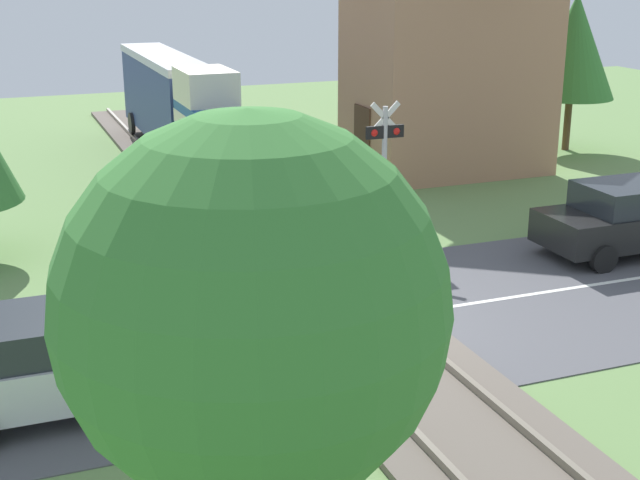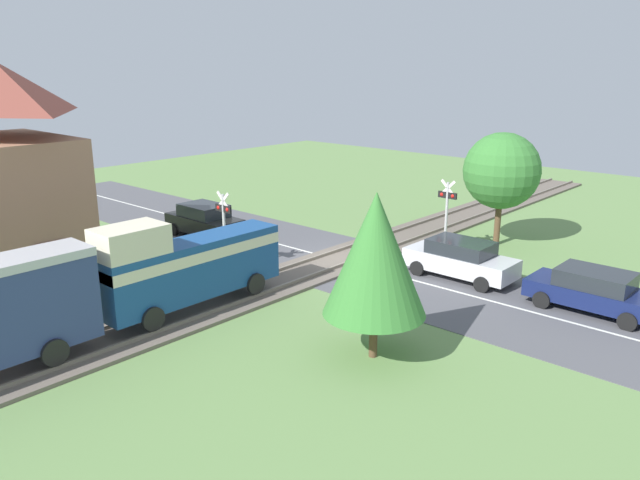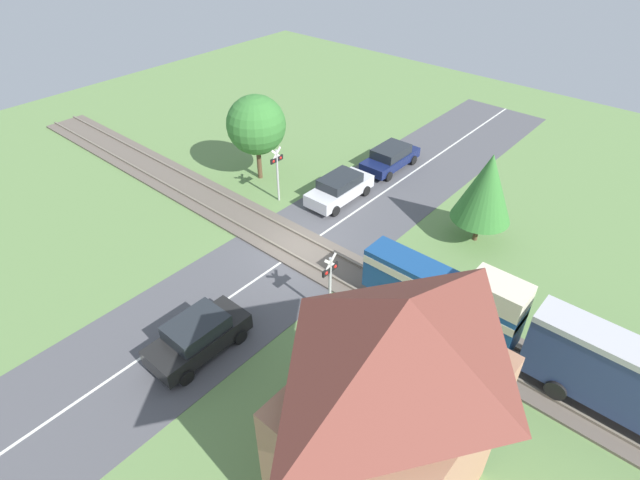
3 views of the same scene
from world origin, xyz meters
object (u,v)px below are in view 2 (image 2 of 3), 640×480
Objects in this scene: car_far_side at (204,220)px; car_behind_queue at (594,290)px; pedestrian_by_station at (46,293)px; crossing_signal_west_approach at (447,206)px; crossing_signal_east_approach at (224,221)px; car_near_crossing at (460,259)px; train at (60,296)px; station_building at (8,178)px.

car_far_side is 17.48m from car_behind_queue.
car_far_side is 10.14m from pedestrian_by_station.
crossing_signal_west_approach is 9.66m from crossing_signal_east_approach.
pedestrian_by_station is (6.29, 14.95, -1.39)m from crossing_signal_west_approach.
car_near_crossing is 5.04m from car_behind_queue.
crossing_signal_west_approach is at bearing -122.72° from crossing_signal_east_approach.
pedestrian_by_station is at bearing -17.81° from train.
crossing_signal_east_approach is at bearing 23.75° from car_behind_queue.
car_behind_queue is 1.31× the size of crossing_signal_west_approach.
train is at bearing 53.77° from car_behind_queue.
train reaches higher than car_near_crossing.
station_building is at bearing 51.11° from crossing_signal_east_approach.
crossing_signal_west_approach is at bearing -99.19° from train.
pedestrian_by_station is (1.06, 6.82, -1.39)m from crossing_signal_east_approach.
station_building reaches higher than crossing_signal_east_approach.
train is at bearing 165.48° from station_building.
car_far_side is at bearing -55.38° from train.
car_behind_queue is at bearing -137.75° from pedestrian_by_station.
car_near_crossing is at bearing -143.61° from crossing_signal_east_approach.
station_building reaches higher than car_near_crossing.
crossing_signal_west_approach reaches higher than pedestrian_by_station.
car_near_crossing is at bearing -124.69° from pedestrian_by_station.
pedestrian_by_station is (-3.66, 9.45, -0.14)m from car_far_side.
car_near_crossing is 1.32× the size of crossing_signal_east_approach.
station_building is 5.13m from pedestrian_by_station.
station_building is (12.36, 11.57, 3.22)m from car_near_crossing.
crossing_signal_west_approach is 2.17× the size of pedestrian_by_station.
crossing_signal_west_approach is at bearing -125.47° from station_building.
car_near_crossing is 9.37m from crossing_signal_east_approach.
train is 3.54× the size of car_near_crossing.
crossing_signal_west_approach reaches higher than car_near_crossing.
pedestrian_by_station is (-3.83, 0.76, -3.33)m from station_building.
car_near_crossing is 3.69m from crossing_signal_west_approach.
car_behind_queue is (-9.90, -13.51, -1.11)m from train.
station_building reaches higher than crossing_signal_west_approach.
station_building is (4.89, 6.06, 1.94)m from crossing_signal_east_approach.
crossing_signal_east_approach is (5.22, 8.13, 0.00)m from crossing_signal_west_approach.
car_near_crossing is 1.07× the size of car_far_side.
crossing_signal_west_approach is (2.25, -2.63, 1.28)m from car_near_crossing.
train reaches higher than car_behind_queue.
station_building reaches higher than train.
car_far_side is 9.26m from station_building.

